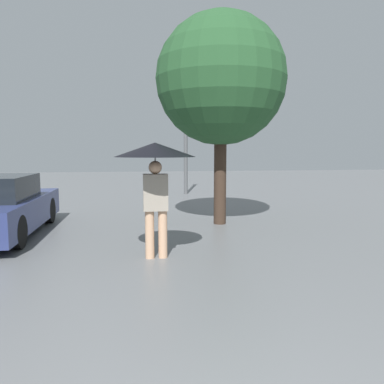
# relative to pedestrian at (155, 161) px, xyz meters

# --- Properties ---
(pedestrian) EXTENTS (1.28, 1.28, 1.85)m
(pedestrian) POSITION_rel_pedestrian_xyz_m (0.00, 0.00, 0.00)
(pedestrian) COLOR tan
(pedestrian) RESTS_ON ground_plane
(tree) EXTENTS (2.96, 2.96, 4.80)m
(tree) POSITION_rel_pedestrian_xyz_m (1.63, 2.62, 1.74)
(tree) COLOR #38281E
(tree) RESTS_ON ground_plane
(street_lamp) EXTENTS (0.27, 0.27, 4.67)m
(street_lamp) POSITION_rel_pedestrian_xyz_m (1.61, 8.68, 1.05)
(street_lamp) COLOR #515456
(street_lamp) RESTS_ON ground_plane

